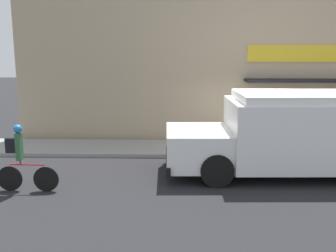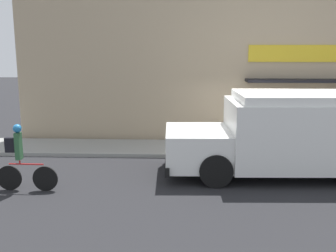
% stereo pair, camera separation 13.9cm
% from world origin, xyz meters
% --- Properties ---
extents(ground_plane, '(70.00, 70.00, 0.00)m').
position_xyz_m(ground_plane, '(0.00, 0.00, 0.00)').
color(ground_plane, '#232326').
extents(sidewalk, '(28.00, 2.06, 0.13)m').
position_xyz_m(sidewalk, '(0.00, 1.03, 0.07)').
color(sidewalk, gray).
rests_on(sidewalk, ground_plane).
extents(storefront, '(16.27, 0.91, 5.31)m').
position_xyz_m(storefront, '(0.05, 2.35, 2.65)').
color(storefront, tan).
rests_on(storefront, ground_plane).
extents(school_bus, '(6.82, 2.93, 2.29)m').
position_xyz_m(school_bus, '(1.34, -1.46, 1.19)').
color(school_bus, white).
rests_on(school_bus, ground_plane).
extents(cyclist, '(1.54, 0.21, 1.68)m').
position_xyz_m(cyclist, '(-5.90, -3.05, 0.82)').
color(cyclist, black).
rests_on(cyclist, ground_plane).
extents(trash_bin, '(0.46, 0.46, 0.86)m').
position_xyz_m(trash_bin, '(0.79, 1.63, 0.56)').
color(trash_bin, '#2D5138').
rests_on(trash_bin, sidewalk).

